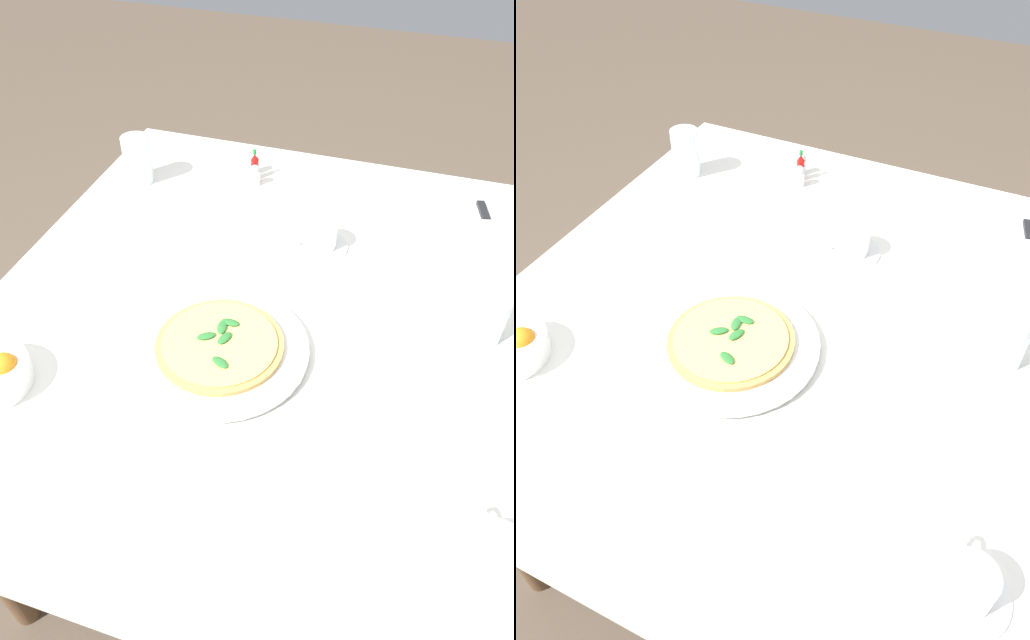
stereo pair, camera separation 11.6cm
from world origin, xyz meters
The scene contains 13 objects.
ground_plane centered at (0.00, 0.00, 0.00)m, with size 8.00×8.00×0.00m, color brown.
dining_table centered at (0.00, 0.00, 0.64)m, with size 1.22×1.22×0.76m.
pizza_plate centered at (0.17, -0.09, 0.77)m, with size 0.33×0.33×0.02m.
pizza centered at (0.17, -0.09, 0.78)m, with size 0.24×0.24×0.02m.
coffee_cup_far_left centered at (-0.20, 0.01, 0.79)m, with size 0.13×0.13×0.07m.
coffee_cup_far_right centered at (0.44, 0.41, 0.79)m, with size 0.13×0.13×0.06m.
water_glass_center_back centered at (-0.02, 0.37, 0.80)m, with size 0.07×0.07×0.10m.
water_glass_near_left centered at (-0.34, -0.50, 0.81)m, with size 0.07×0.07×0.12m.
napkin_folded centered at (-0.38, 0.37, 0.77)m, with size 0.25×0.19×0.02m.
dinner_knife centered at (-0.38, 0.37, 0.78)m, with size 0.19×0.06×0.01m.
hot_sauce_bottle centered at (-0.44, -0.22, 0.79)m, with size 0.02×0.02×0.08m.
salt_shaker centered at (-0.41, -0.21, 0.79)m, with size 0.03×0.03×0.06m.
pepper_shaker centered at (-0.47, -0.23, 0.79)m, with size 0.03×0.03×0.06m.
Camera 1 is at (0.88, 0.21, 1.59)m, focal length 33.66 mm.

